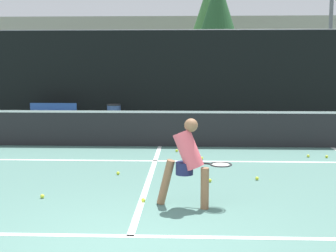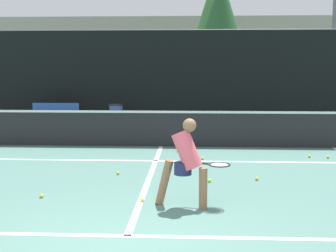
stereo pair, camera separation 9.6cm
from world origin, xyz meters
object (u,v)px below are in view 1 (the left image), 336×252
Objects in this scene: parked_car at (180,102)px; courtside_bench at (53,115)px; trash_bin at (114,116)px; player_practicing at (188,159)px.

courtside_bench is at bearing -134.52° from parked_car.
trash_bin is (2.07, 0.04, -0.05)m from courtside_bench.
player_practicing is 0.34× the size of parked_car.
player_practicing reaches higher than trash_bin.
player_practicing is at bearing -61.13° from courtside_bench.
courtside_bench is 6.03m from parked_car.
trash_bin is (-2.47, 8.61, -0.32)m from player_practicing.
courtside_bench is at bearing 134.91° from player_practicing.
parked_car is at bearing 108.39° from player_practicing.
parked_car is (4.23, 4.30, 0.11)m from courtside_bench.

